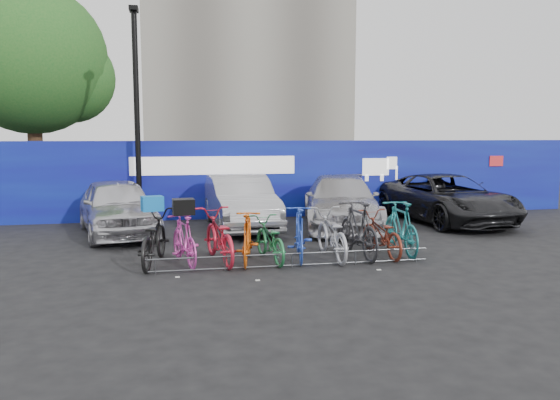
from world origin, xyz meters
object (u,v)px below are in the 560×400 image
object	(u,v)px
bike_rack	(292,260)
bike_9	(401,228)
lamppost	(137,110)
bike_6	(331,234)
bike_4	(269,239)
car_3	(446,198)
car_2	(341,202)
tree	(38,63)
bike_8	(381,234)
car_0	(118,207)
bike_1	(184,240)
car_1	(240,202)
bike_7	(358,229)
bike_5	(299,233)
bike_0	(153,238)
bike_3	(247,238)
bike_2	(219,236)

from	to	relation	value
bike_rack	bike_9	size ratio (longest dim) A/B	2.90
lamppost	bike_6	size ratio (longest dim) A/B	3.10
bike_4	bike_6	world-z (taller)	bike_6
car_3	bike_9	bearing A→B (deg)	-134.03
bike_rack	car_2	bearing A→B (deg)	61.66
tree	bike_8	world-z (taller)	tree
car_0	bike_1	bearing A→B (deg)	-79.25
bike_1	car_1	bearing A→B (deg)	-125.31
car_0	bike_7	world-z (taller)	car_0
tree	bike_9	distance (m)	14.34
bike_1	bike_7	xyz separation A→B (m)	(3.62, -0.03, 0.09)
bike_rack	car_2	xyz separation A→B (m)	(2.37, 4.40, 0.55)
bike_rack	bike_5	world-z (taller)	bike_5
tree	car_1	size ratio (longest dim) A/B	1.75
bike_rack	bike_8	bearing A→B (deg)	17.43
bike_rack	car_0	size ratio (longest dim) A/B	1.30
tree	lamppost	bearing A→B (deg)	-52.49
bike_5	bike_6	size ratio (longest dim) A/B	0.94
bike_6	bike_7	xyz separation A→B (m)	(0.60, -0.00, 0.08)
car_0	car_2	size ratio (longest dim) A/B	0.88
bike_rack	bike_7	world-z (taller)	bike_7
bike_0	bike_4	world-z (taller)	bike_0
bike_7	bike_8	world-z (taller)	bike_7
car_3	bike_6	xyz separation A→B (m)	(-4.72, -3.97, -0.19)
bike_0	bike_6	world-z (taller)	bike_0
lamppost	bike_3	bearing A→B (deg)	-66.19
bike_0	bike_1	world-z (taller)	bike_0
car_0	bike_6	size ratio (longest dim) A/B	2.18
car_2	car_3	distance (m)	3.32
car_1	bike_3	world-z (taller)	car_1
tree	bike_2	size ratio (longest dim) A/B	3.82
bike_5	bike_6	bearing A→B (deg)	-172.65
bike_5	bike_4	bearing A→B (deg)	13.03
bike_2	bike_7	size ratio (longest dim) A/B	1.02
bike_rack	bike_7	size ratio (longest dim) A/B	2.80
tree	bike_7	bearing A→B (deg)	-50.26
bike_1	bike_6	size ratio (longest dim) A/B	0.86
bike_1	bike_9	size ratio (longest dim) A/B	0.87
bike_2	bike_9	size ratio (longest dim) A/B	1.06
lamppost	bike_7	xyz separation A→B (m)	(4.77, -5.38, -2.67)
bike_rack	car_2	size ratio (longest dim) A/B	1.14
car_2	bike_6	distance (m)	4.03
bike_rack	bike_3	world-z (taller)	bike_3
lamppost	bike_2	distance (m)	6.21
bike_0	bike_6	bearing A→B (deg)	-172.59
bike_9	bike_8	bearing A→B (deg)	14.59
car_2	bike_9	size ratio (longest dim) A/B	2.54
tree	bike_1	world-z (taller)	tree
tree	bike_7	size ratio (longest dim) A/B	3.90
bike_7	bike_8	xyz separation A→B (m)	(0.52, 0.04, -0.13)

